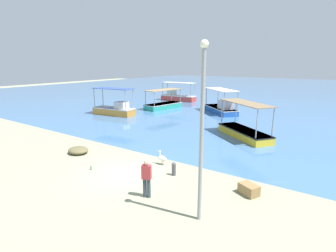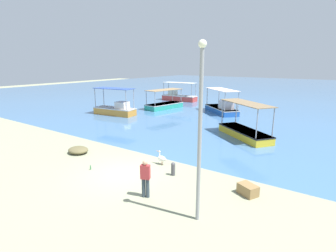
{
  "view_description": "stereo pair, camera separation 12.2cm",
  "coord_description": "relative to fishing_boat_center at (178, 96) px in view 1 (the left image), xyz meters",
  "views": [
    {
      "loc": [
        9.11,
        -9.16,
        5.67
      ],
      "look_at": [
        -0.85,
        5.4,
        1.36
      ],
      "focal_mm": 28.0,
      "sensor_mm": 36.0,
      "label": 1
    },
    {
      "loc": [
        9.21,
        -9.09,
        5.67
      ],
      "look_at": [
        -0.85,
        5.4,
        1.36
      ],
      "focal_mm": 28.0,
      "sensor_mm": 36.0,
      "label": 2
    }
  ],
  "objects": [
    {
      "name": "ground",
      "position": [
        11.98,
        -24.26,
        -0.65
      ],
      "size": [
        120.0,
        120.0,
        0.0
      ],
      "primitive_type": "plane",
      "color": "gray"
    },
    {
      "name": "harbor_water",
      "position": [
        11.98,
        23.74,
        -0.65
      ],
      "size": [
        110.0,
        90.0,
        0.0
      ],
      "primitive_type": "cube",
      "color": "teal",
      "rests_on": "ground"
    },
    {
      "name": "fishing_boat_center",
      "position": [
        0.0,
        0.0,
        0.0
      ],
      "size": [
        5.35,
        2.1,
        2.72
      ],
      "color": "#CA4038",
      "rests_on": "harbor_water"
    },
    {
      "name": "fishing_boat_near_right",
      "position": [
        2.22,
        -6.85,
        -0.15
      ],
      "size": [
        2.73,
        5.33,
        2.36
      ],
      "color": "teal",
      "rests_on": "harbor_water"
    },
    {
      "name": "fishing_boat_far_left",
      "position": [
        0.21,
        -13.26,
        0.0
      ],
      "size": [
        4.93,
        2.27,
        2.93
      ],
      "color": "orange",
      "rests_on": "harbor_water"
    },
    {
      "name": "fishing_boat_far_right",
      "position": [
        14.9,
        -13.93,
        -0.14
      ],
      "size": [
        5.09,
        4.39,
        2.7
      ],
      "color": "yellow",
      "rests_on": "harbor_water"
    },
    {
      "name": "fishing_boat_outer",
      "position": [
        9.46,
        -5.64,
        -0.03
      ],
      "size": [
        5.21,
        4.86,
        2.69
      ],
      "color": "#2158AF",
      "rests_on": "harbor_water"
    },
    {
      "name": "pelican",
      "position": [
        12.93,
        -22.08,
        -0.27
      ],
      "size": [
        0.81,
        0.32,
        0.8
      ],
      "color": "#E0997A",
      "rests_on": "ground"
    },
    {
      "name": "lamp_post",
      "position": [
        17.17,
        -25.64,
        2.9
      ],
      "size": [
        0.28,
        0.28,
        6.37
      ],
      "color": "gray",
      "rests_on": "ground"
    },
    {
      "name": "mooring_bollard",
      "position": [
        14.28,
        -22.92,
        -0.27
      ],
      "size": [
        0.23,
        0.23,
        0.71
      ],
      "color": "#47474C",
      "rests_on": "ground"
    },
    {
      "name": "fisherman_standing",
      "position": [
        14.55,
        -25.46,
        0.26
      ],
      "size": [
        0.45,
        0.36,
        1.69
      ],
      "color": "#313F49",
      "rests_on": "ground"
    },
    {
      "name": "net_pile",
      "position": [
        7.4,
        -23.57,
        -0.44
      ],
      "size": [
        1.37,
        1.16,
        0.41
      ],
      "primitive_type": "ellipsoid",
      "color": "brown",
      "rests_on": "ground"
    },
    {
      "name": "cargo_crate",
      "position": [
        18.1,
        -22.75,
        -0.41
      ],
      "size": [
        0.99,
        0.88,
        0.47
      ],
      "primitive_type": "cube",
      "rotation": [
        0.0,
        0.0,
        2.68
      ],
      "color": "olive",
      "rests_on": "ground"
    },
    {
      "name": "glass_bottle",
      "position": [
        10.2,
        -24.87,
        -0.54
      ],
      "size": [
        0.07,
        0.07,
        0.27
      ],
      "color": "#3F7F4C",
      "rests_on": "ground"
    }
  ]
}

